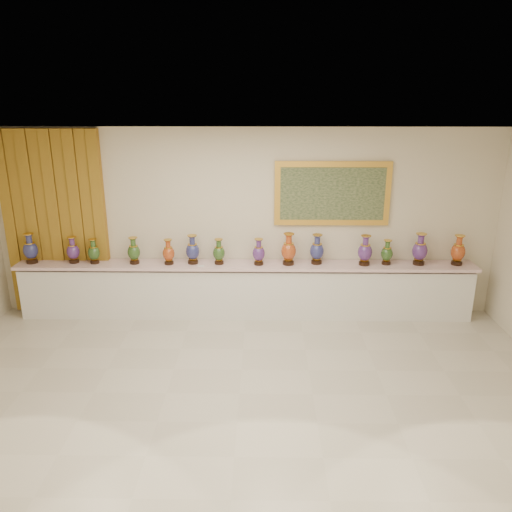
{
  "coord_description": "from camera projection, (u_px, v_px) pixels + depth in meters",
  "views": [
    {
      "loc": [
        0.28,
        -5.24,
        3.45
      ],
      "look_at": [
        0.18,
        1.7,
        1.21
      ],
      "focal_mm": 35.0,
      "sensor_mm": 36.0,
      "label": 1
    }
  ],
  "objects": [
    {
      "name": "vase_6",
      "position": [
        219.0,
        253.0,
        7.86
      ],
      "size": [
        0.21,
        0.21,
        0.41
      ],
      "rotation": [
        0.0,
        0.0,
        -0.12
      ],
      "color": "black",
      "rests_on": "counter"
    },
    {
      "name": "room",
      "position": [
        99.0,
        219.0,
        7.92
      ],
      "size": [
        8.0,
        8.0,
        8.0
      ],
      "color": "beige",
      "rests_on": "ground"
    },
    {
      "name": "vase_3",
      "position": [
        134.0,
        252.0,
        7.87
      ],
      "size": [
        0.26,
        0.26,
        0.43
      ],
      "rotation": [
        0.0,
        0.0,
        -0.42
      ],
      "color": "black",
      "rests_on": "counter"
    },
    {
      "name": "vase_1",
      "position": [
        73.0,
        251.0,
        7.91
      ],
      "size": [
        0.22,
        0.22,
        0.43
      ],
      "rotation": [
        0.0,
        0.0,
        -0.15
      ],
      "color": "black",
      "rests_on": "counter"
    },
    {
      "name": "vase_12",
      "position": [
        420.0,
        251.0,
        7.82
      ],
      "size": [
        0.28,
        0.28,
        0.51
      ],
      "rotation": [
        0.0,
        0.0,
        -0.21
      ],
      "color": "black",
      "rests_on": "counter"
    },
    {
      "name": "vase_13",
      "position": [
        458.0,
        252.0,
        7.81
      ],
      "size": [
        0.23,
        0.23,
        0.48
      ],
      "rotation": [
        0.0,
        0.0,
        -0.02
      ],
      "color": "black",
      "rests_on": "counter"
    },
    {
      "name": "vase_9",
      "position": [
        317.0,
        251.0,
        7.86
      ],
      "size": [
        0.29,
        0.29,
        0.48
      ],
      "rotation": [
        0.0,
        0.0,
        -0.39
      ],
      "color": "black",
      "rests_on": "counter"
    },
    {
      "name": "vase_11",
      "position": [
        387.0,
        253.0,
        7.84
      ],
      "size": [
        0.19,
        0.19,
        0.4
      ],
      "rotation": [
        0.0,
        0.0,
        0.03
      ],
      "color": "black",
      "rests_on": "counter"
    },
    {
      "name": "counter",
      "position": [
        246.0,
        290.0,
        8.07
      ],
      "size": [
        7.28,
        0.48,
        0.9
      ],
      "color": "white",
      "rests_on": "ground"
    },
    {
      "name": "vase_0",
      "position": [
        30.0,
        250.0,
        7.89
      ],
      "size": [
        0.24,
        0.24,
        0.48
      ],
      "rotation": [
        0.0,
        0.0,
        0.07
      ],
      "color": "black",
      "rests_on": "counter"
    },
    {
      "name": "vase_2",
      "position": [
        94.0,
        252.0,
        7.89
      ],
      "size": [
        0.23,
        0.23,
        0.4
      ],
      "rotation": [
        0.0,
        0.0,
        0.29
      ],
      "color": "black",
      "rests_on": "counter"
    },
    {
      "name": "vase_10",
      "position": [
        365.0,
        252.0,
        7.8
      ],
      "size": [
        0.26,
        0.26,
        0.48
      ],
      "rotation": [
        0.0,
        0.0,
        -0.18
      ],
      "color": "black",
      "rests_on": "counter"
    },
    {
      "name": "vase_5",
      "position": [
        193.0,
        251.0,
        7.87
      ],
      "size": [
        0.26,
        0.26,
        0.46
      ],
      "rotation": [
        0.0,
        0.0,
        -0.22
      ],
      "color": "black",
      "rests_on": "counter"
    },
    {
      "name": "vase_8",
      "position": [
        289.0,
        251.0,
        7.82
      ],
      "size": [
        0.24,
        0.24,
        0.51
      ],
      "rotation": [
        0.0,
        0.0,
        0.02
      ],
      "color": "black",
      "rests_on": "counter"
    },
    {
      "name": "vase_4",
      "position": [
        169.0,
        253.0,
        7.85
      ],
      "size": [
        0.19,
        0.19,
        0.41
      ],
      "rotation": [
        0.0,
        0.0,
        0.02
      ],
      "color": "black",
      "rests_on": "counter"
    },
    {
      "name": "label_card",
      "position": [
        201.0,
        266.0,
        7.81
      ],
      "size": [
        0.1,
        0.06,
        0.0
      ],
      "primitive_type": "cube",
      "color": "white",
      "rests_on": "counter"
    },
    {
      "name": "ground",
      "position": [
        239.0,
        394.0,
        6.05
      ],
      "size": [
        8.0,
        8.0,
        0.0
      ],
      "primitive_type": "plane",
      "color": "beige",
      "rests_on": "ground"
    },
    {
      "name": "vase_7",
      "position": [
        259.0,
        253.0,
        7.82
      ],
      "size": [
        0.23,
        0.23,
        0.42
      ],
      "rotation": [
        0.0,
        0.0,
        -0.19
      ],
      "color": "black",
      "rests_on": "counter"
    }
  ]
}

